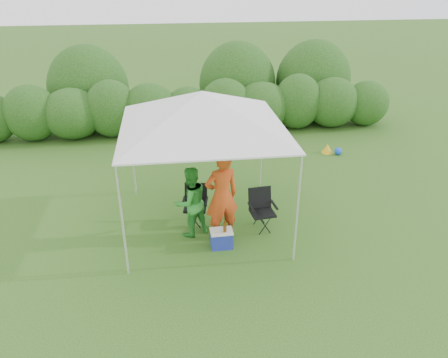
{
  "coord_description": "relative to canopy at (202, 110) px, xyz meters",
  "views": [
    {
      "loc": [
        -0.64,
        -7.35,
        4.92
      ],
      "look_at": [
        0.39,
        0.4,
        1.05
      ],
      "focal_mm": 35.0,
      "sensor_mm": 36.0,
      "label": 1
    }
  ],
  "objects": [
    {
      "name": "lawn_toy",
      "position": [
        3.92,
        3.26,
        -2.34
      ],
      "size": [
        0.54,
        0.45,
        0.27
      ],
      "color": "gold",
      "rests_on": "ground"
    },
    {
      "name": "canopy",
      "position": [
        0.0,
        0.0,
        0.0
      ],
      "size": [
        3.1,
        3.1,
        2.83
      ],
      "color": "silver",
      "rests_on": "ground"
    },
    {
      "name": "bottle",
      "position": [
        0.3,
        -0.95,
        -1.98
      ],
      "size": [
        0.07,
        0.07,
        0.24
      ],
      "primitive_type": "cylinder",
      "color": "#592D0C",
      "rests_on": "cooler"
    },
    {
      "name": "chair_right",
      "position": [
        1.14,
        -0.31,
        -1.98
      ],
      "size": [
        0.57,
        0.52,
        0.85
      ],
      "rotation": [
        0.0,
        0.0,
        0.1
      ],
      "color": "black",
      "rests_on": "ground"
    },
    {
      "name": "hedge",
      "position": [
        0.0,
        5.5,
        -1.64
      ],
      "size": [
        13.34,
        1.53,
        1.8
      ],
      "color": "#29551A",
      "rests_on": "ground"
    },
    {
      "name": "ground",
      "position": [
        0.0,
        -0.5,
        -2.46
      ],
      "size": [
        70.0,
        70.0,
        0.0
      ],
      "primitive_type": "plane",
      "color": "#38641F"
    },
    {
      "name": "cooler",
      "position": [
        0.24,
        -0.91,
        -2.28
      ],
      "size": [
        0.43,
        0.32,
        0.36
      ],
      "rotation": [
        0.0,
        0.0,
        0.02
      ],
      "color": "#2331A2",
      "rests_on": "ground"
    },
    {
      "name": "woman",
      "position": [
        -0.31,
        -0.37,
        -1.73
      ],
      "size": [
        0.88,
        0.81,
        1.46
      ],
      "primitive_type": "imported",
      "rotation": [
        0.0,
        0.0,
        3.6
      ],
      "color": "green",
      "rests_on": "ground"
    },
    {
      "name": "man",
      "position": [
        0.28,
        -0.57,
        -1.54
      ],
      "size": [
        0.77,
        0.6,
        1.85
      ],
      "primitive_type": "imported",
      "rotation": [
        0.0,
        0.0,
        3.4
      ],
      "color": "#C24016",
      "rests_on": "ground"
    },
    {
      "name": "chair_left",
      "position": [
        -0.18,
        0.09,
        -1.99
      ],
      "size": [
        0.58,
        0.54,
        0.83
      ],
      "rotation": [
        0.0,
        0.0,
        -0.18
      ],
      "color": "black",
      "rests_on": "ground"
    }
  ]
}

